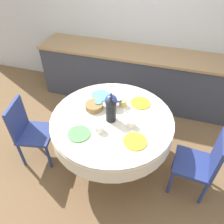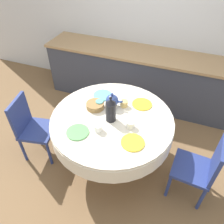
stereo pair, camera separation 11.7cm
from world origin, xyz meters
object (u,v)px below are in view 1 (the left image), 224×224
Objects in this scene: chair_right at (29,130)px; teapot at (111,101)px; chair_left at (202,162)px; coffee_carafe at (111,110)px.

chair_right is 1.08m from teapot.
teapot reaches higher than chair_left.
chair_left is 1.18m from teapot.
coffee_carafe is at bearing 92.03° from chair_left.
coffee_carafe is (-1.02, 0.04, 0.43)m from chair_left.
chair_left is at bearing 82.13° from chair_right.
coffee_carafe is 1.53× the size of teapot.
chair_left is 2.03m from chair_right.
chair_left is at bearing -13.39° from teapot.
chair_left and chair_right have the same top height.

